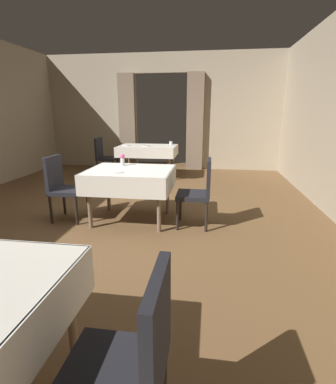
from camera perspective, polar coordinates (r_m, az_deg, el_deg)
ground at (r=4.26m, az=-10.62°, el=-5.60°), size 10.08×10.08×0.00m
wall_back at (r=8.04m, az=-1.34°, el=15.59°), size 6.40×0.27×3.00m
dining_table_mid at (r=4.07m, az=-7.51°, el=3.09°), size 1.18×0.97×0.75m
dining_table_far at (r=6.89m, az=-4.06°, el=8.43°), size 1.36×0.92×0.75m
chair_near_right at (r=1.41m, az=-7.51°, el=-30.51°), size 0.44×0.44×0.93m
chair_mid_left at (r=4.37m, az=-20.22°, el=1.31°), size 0.45×0.44×0.93m
chair_mid_right at (r=3.87m, az=6.25°, el=0.43°), size 0.44×0.44×0.93m
chair_far_left at (r=7.14m, az=-12.62°, el=7.17°), size 0.44×0.44×0.93m
flower_vase_mid at (r=4.34m, az=-9.05°, el=6.44°), size 0.07×0.07×0.18m
plate_mid_b at (r=3.88m, az=-10.40°, el=3.96°), size 0.21×0.21×0.01m
plate_far_a at (r=6.97m, az=-8.21°, el=9.19°), size 0.18×0.18×0.01m
plate_far_b at (r=6.76m, az=-4.34°, el=9.10°), size 0.19×0.19×0.01m
glass_far_c at (r=7.04m, az=0.57°, el=9.71°), size 0.08×0.08×0.08m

